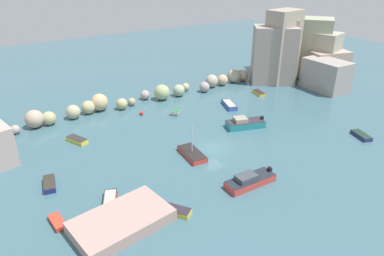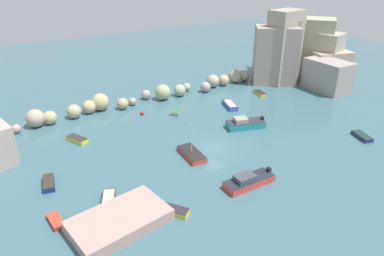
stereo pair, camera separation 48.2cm
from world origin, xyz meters
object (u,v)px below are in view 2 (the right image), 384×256
at_px(moored_boat_0, 177,112).
at_px(moored_boat_4, 49,183).
at_px(channel_buoy, 142,113).
at_px(moored_boat_9, 77,139).
at_px(stone_dock, 120,221).
at_px(moored_boat_3, 245,124).
at_px(moored_boat_7, 260,93).
at_px(moored_boat_5, 109,198).
at_px(moored_boat_10, 230,105).
at_px(moored_boat_6, 192,154).
at_px(moored_boat_1, 362,136).
at_px(moored_boat_8, 56,221).
at_px(moored_boat_2, 175,211).
at_px(moored_boat_11, 248,181).

xyz_separation_m(moored_boat_0, moored_boat_4, (-21.70, -9.20, 0.04)).
relative_size(channel_buoy, moored_boat_0, 0.22).
bearing_deg(moored_boat_9, stone_dock, 151.95).
relative_size(moored_boat_3, moored_boat_7, 1.92).
height_order(moored_boat_5, moored_boat_10, moored_boat_10).
xyz_separation_m(moored_boat_6, moored_boat_10, (14.20, 9.95, 0.02)).
bearing_deg(moored_boat_1, moored_boat_8, -77.23).
relative_size(moored_boat_3, moored_boat_9, 1.78).
relative_size(moored_boat_1, moored_boat_4, 1.03).
height_order(moored_boat_1, moored_boat_5, moored_boat_5).
xyz_separation_m(moored_boat_3, moored_boat_5, (-22.88, -5.50, -0.28)).
height_order(stone_dock, moored_boat_1, stone_dock).
relative_size(channel_buoy, moored_boat_2, 0.20).
bearing_deg(moored_boat_10, stone_dock, -37.18).
xyz_separation_m(moored_boat_6, moored_boat_9, (-10.60, 11.71, -0.02)).
height_order(moored_boat_7, moored_boat_11, moored_boat_11).
relative_size(moored_boat_6, moored_boat_9, 1.45).
bearing_deg(moored_boat_8, moored_boat_3, -82.22).
bearing_deg(moored_boat_2, moored_boat_3, 86.65).
bearing_deg(moored_boat_4, moored_boat_6, 90.45).
bearing_deg(moored_boat_9, moored_boat_6, -160.30).
bearing_deg(moored_boat_2, moored_boat_10, 96.30).
bearing_deg(moored_boat_1, moored_boat_5, -79.10).
distance_m(moored_boat_0, moored_boat_9, 16.03).
bearing_deg(moored_boat_9, moored_boat_2, 166.90).
distance_m(moored_boat_1, moored_boat_9, 38.58).
bearing_deg(channel_buoy, moored_boat_11, -87.40).
relative_size(stone_dock, moored_boat_9, 2.63).
height_order(moored_boat_0, moored_boat_3, moored_boat_3).
distance_m(moored_boat_2, moored_boat_5, 6.95).
height_order(channel_buoy, moored_boat_11, moored_boat_11).
bearing_deg(moored_boat_10, moored_boat_8, -46.69).
xyz_separation_m(channel_buoy, moored_boat_9, (-11.21, -3.32, 0.00)).
xyz_separation_m(moored_boat_0, moored_boat_1, (16.67, -21.24, -0.00)).
distance_m(moored_boat_1, moored_boat_4, 40.22).
relative_size(stone_dock, moored_boat_1, 2.61).
relative_size(moored_boat_1, moored_boat_2, 1.12).
relative_size(stone_dock, channel_buoy, 14.48).
bearing_deg(moored_boat_5, channel_buoy, 170.96).
height_order(moored_boat_10, moored_boat_11, moored_boat_11).
distance_m(stone_dock, moored_boat_6, 14.24).
bearing_deg(channel_buoy, moored_boat_7, -9.07).
xyz_separation_m(stone_dock, moored_boat_8, (-4.78, 3.64, -0.35)).
xyz_separation_m(moored_boat_8, moored_boat_11, (18.89, -5.26, 0.30)).
relative_size(moored_boat_0, moored_boat_2, 0.91).
height_order(stone_dock, moored_boat_0, stone_dock).
bearing_deg(moored_boat_0, moored_boat_10, -55.18).
bearing_deg(moored_boat_5, moored_boat_2, 66.98).
relative_size(moored_boat_1, moored_boat_7, 1.08).
distance_m(stone_dock, moored_boat_1, 34.57).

